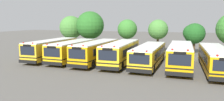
% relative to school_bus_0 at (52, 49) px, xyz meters
% --- Properties ---
extents(ground_plane, '(160.00, 160.00, 0.00)m').
position_rel_school_bus_0_xyz_m(ground_plane, '(10.04, -0.03, -1.45)').
color(ground_plane, '#595651').
extents(school_bus_0, '(2.69, 10.04, 2.77)m').
position_rel_school_bus_0_xyz_m(school_bus_0, '(0.00, 0.00, 0.00)').
color(school_bus_0, yellow).
rests_on(school_bus_0, ground_plane).
extents(school_bus_1, '(2.64, 9.64, 2.69)m').
position_rel_school_bus_0_xyz_m(school_bus_1, '(3.37, -0.06, -0.04)').
color(school_bus_1, yellow).
rests_on(school_bus_1, ground_plane).
extents(school_bus_2, '(2.62, 10.13, 2.76)m').
position_rel_school_bus_0_xyz_m(school_bus_2, '(6.78, -0.18, -0.00)').
color(school_bus_2, '#EAA80C').
rests_on(school_bus_2, ground_plane).
extents(school_bus_3, '(2.61, 9.97, 2.78)m').
position_rel_school_bus_0_xyz_m(school_bus_3, '(9.94, -0.09, 0.01)').
color(school_bus_3, yellow).
rests_on(school_bus_3, ground_plane).
extents(school_bus_4, '(2.66, 10.54, 2.50)m').
position_rel_school_bus_0_xyz_m(school_bus_4, '(13.34, 0.13, -0.13)').
color(school_bus_4, yellow).
rests_on(school_bus_4, ground_plane).
extents(school_bus_5, '(2.54, 10.29, 2.75)m').
position_rel_school_bus_0_xyz_m(school_bus_5, '(16.80, 0.04, -0.01)').
color(school_bus_5, '#EAA80C').
rests_on(school_bus_5, ground_plane).
extents(school_bus_6, '(2.70, 11.59, 2.52)m').
position_rel_school_bus_0_xyz_m(school_bus_6, '(20.25, -0.00, -0.12)').
color(school_bus_6, '#EAA80C').
rests_on(school_bus_6, ground_plane).
extents(tree_0, '(4.32, 4.32, 6.17)m').
position_rel_school_bus_0_xyz_m(tree_0, '(-3.22, 10.56, 2.46)').
color(tree_0, '#4C3823').
rests_on(tree_0, ground_plane).
extents(tree_1, '(4.82, 4.82, 6.89)m').
position_rel_school_bus_0_xyz_m(tree_1, '(1.41, 9.10, 2.97)').
color(tree_1, '#4C3823').
rests_on(tree_1, ground_plane).
extents(tree_2, '(3.32, 3.32, 5.49)m').
position_rel_school_bus_0_xyz_m(tree_2, '(7.81, 10.39, 2.40)').
color(tree_2, '#4C3823').
rests_on(tree_2, ground_plane).
extents(tree_3, '(3.26, 3.26, 5.46)m').
position_rel_school_bus_0_xyz_m(tree_3, '(12.86, 10.88, 2.36)').
color(tree_3, '#4C3823').
rests_on(tree_3, ground_plane).
extents(tree_4, '(3.40, 3.26, 4.87)m').
position_rel_school_bus_0_xyz_m(tree_4, '(18.35, 11.52, 1.81)').
color(tree_4, '#4C3823').
rests_on(tree_4, ground_plane).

